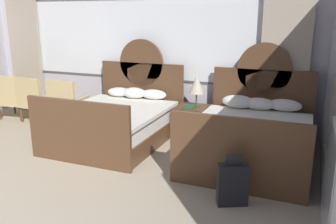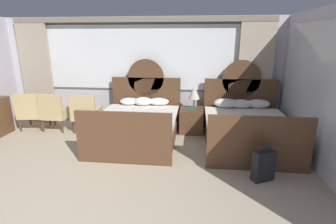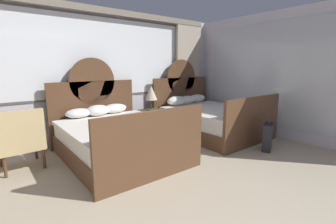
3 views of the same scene
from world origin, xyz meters
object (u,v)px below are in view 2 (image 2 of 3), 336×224
Objects in this scene: bed_near_mirror at (246,129)px; armchair_by_window_left at (86,113)px; suitcase_on_floor at (263,166)px; nightstand_between_beds at (191,120)px; book_on_nightstand at (191,109)px; armchair_by_window_right at (32,111)px; armchair_by_window_centre at (55,111)px; bed_near_window at (138,125)px; table_lamp_on_nightstand at (194,92)px.

armchair_by_window_left is at bearing 173.75° from bed_near_mirror.
suitcase_on_floor is (3.71, -1.83, -0.22)m from armchair_by_window_left.
nightstand_between_beds is 0.62× the size of armchair_by_window_left.
book_on_nightstand is 2.33m from suitcase_on_floor.
armchair_by_window_right is 1.49× the size of suitcase_on_floor.
nightstand_between_beds is 3.33m from armchair_by_window_centre.
nightstand_between_beds is 3.92m from armchair_by_window_right.
nightstand_between_beds is at bearing 119.73° from suitcase_on_floor.
bed_near_window is 8.37× the size of book_on_nightstand.
armchair_by_window_centre is (-0.79, -0.00, 0.00)m from armchair_by_window_left.
suitcase_on_floor is (0.03, -1.43, -0.11)m from bed_near_mirror.
armchair_by_window_centre is (-3.32, -0.25, 0.19)m from nightstand_between_beds.
armchair_by_window_left is at bearing 0.01° from armchair_by_window_centre.
bed_near_mirror is 3.47× the size of suitcase_on_floor.
armchair_by_window_right is at bearing 179.96° from armchair_by_window_left.
table_lamp_on_nightstand is at bearing 72.50° from book_on_nightstand.
nightstand_between_beds is 2.23× the size of book_on_nightstand.
armchair_by_window_left is at bearing -0.04° from armchair_by_window_right.
nightstand_between_beds is 2.39m from suitcase_on_floor.
bed_near_mirror is 3.75× the size of nightstand_between_beds.
book_on_nightstand is at bearing 1.99° from armchair_by_window_right.
suitcase_on_floor is at bearing -62.23° from table_lamp_on_nightstand.
armchair_by_window_left reaches higher than nightstand_between_beds.
bed_near_window reaches higher than book_on_nightstand.
book_on_nightstand is at bearing 25.28° from bed_near_window.
suitcase_on_floor is (2.35, -1.42, -0.10)m from bed_near_window.
bed_near_window is at bearing -154.72° from book_on_nightstand.
book_on_nightstand is at bearing 155.20° from bed_near_mirror.
armchair_by_window_centre is 1.00× the size of armchair_by_window_right.
book_on_nightstand is at bearing 121.30° from suitcase_on_floor.
table_lamp_on_nightstand is 2.64m from armchair_by_window_left.
armchair_by_window_left is (-2.58, -0.33, -0.48)m from table_lamp_on_nightstand.
bed_near_mirror is at bearing -6.25° from armchair_by_window_left.
armchair_by_window_left is (-2.53, -0.25, 0.19)m from nightstand_between_beds.
armchair_by_window_right reaches higher than nightstand_between_beds.
armchair_by_window_centre is 4.86m from suitcase_on_floor.
armchair_by_window_centre is at bearing -174.46° from table_lamp_on_nightstand.
bed_near_mirror is 8.37× the size of book_on_nightstand.
bed_near_window is at bearing -150.63° from nightstand_between_beds.
bed_near_mirror is 1.31m from book_on_nightstand.
table_lamp_on_nightstand is 0.58× the size of armchair_by_window_left.
suitcase_on_floor is (1.19, -2.08, -0.03)m from nightstand_between_beds.
bed_near_mirror reaches higher than suitcase_on_floor.
bed_near_mirror is 5.08m from armchair_by_window_right.
bed_near_window is at bearing 148.73° from suitcase_on_floor.
nightstand_between_beds is (-1.16, 0.65, -0.07)m from bed_near_mirror.
bed_near_mirror is 1.43m from suitcase_on_floor.
armchair_by_window_left is (-3.68, 0.40, 0.12)m from bed_near_mirror.
nightstand_between_beds is 1.06× the size of table_lamp_on_nightstand.
book_on_nightstand is 0.41× the size of suitcase_on_floor.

